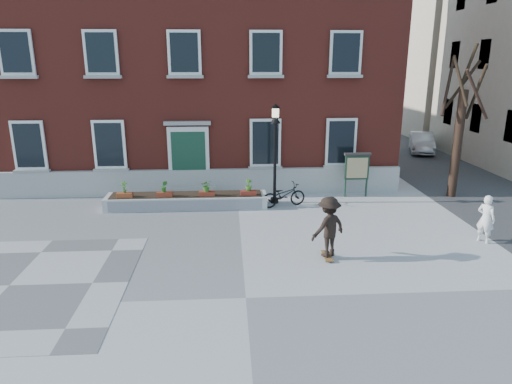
{
  "coord_description": "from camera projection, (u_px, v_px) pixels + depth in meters",
  "views": [
    {
      "loc": [
        -0.37,
        -9.86,
        5.55
      ],
      "look_at": [
        0.5,
        4.0,
        1.5
      ],
      "focal_mm": 32.0,
      "sensor_mm": 36.0,
      "label": 1
    }
  ],
  "objects": [
    {
      "name": "ground",
      "position": [
        246.0,
        298.0,
        11.02
      ],
      "size": [
        100.0,
        100.0,
        0.0
      ],
      "primitive_type": "plane",
      "color": "#A1A1A3",
      "rests_on": "ground"
    },
    {
      "name": "checker_patch",
      "position": [
        9.0,
        286.0,
        11.62
      ],
      "size": [
        6.0,
        6.0,
        0.01
      ],
      "primitive_type": "cube",
      "color": "#58585A",
      "rests_on": "ground"
    },
    {
      "name": "bicycle",
      "position": [
        284.0,
        195.0,
        17.75
      ],
      "size": [
        1.89,
        1.09,
        0.94
      ],
      "primitive_type": "imported",
      "rotation": [
        0.0,
        0.0,
        1.85
      ],
      "color": "black",
      "rests_on": "ground"
    },
    {
      "name": "parked_car",
      "position": [
        422.0,
        143.0,
        28.1
      ],
      "size": [
        2.41,
        3.95,
        1.23
      ],
      "primitive_type": "imported",
      "rotation": [
        0.0,
        0.0,
        -0.32
      ],
      "color": "silver",
      "rests_on": "ground"
    },
    {
      "name": "bystander",
      "position": [
        486.0,
        219.0,
        14.2
      ],
      "size": [
        0.62,
        0.67,
        1.54
      ],
      "primitive_type": "imported",
      "rotation": [
        0.0,
        0.0,
        2.15
      ],
      "color": "white",
      "rests_on": "ground"
    },
    {
      "name": "brick_building",
      "position": [
        193.0,
        43.0,
        22.53
      ],
      "size": [
        18.4,
        10.85,
        12.6
      ],
      "color": "maroon",
      "rests_on": "ground"
    },
    {
      "name": "planter_assembly",
      "position": [
        187.0,
        200.0,
        17.7
      ],
      "size": [
        6.2,
        1.12,
        1.15
      ],
      "color": "silver",
      "rests_on": "ground"
    },
    {
      "name": "bare_tree",
      "position": [
        459.0,
        130.0,
        18.46
      ],
      "size": [
        1.83,
        1.83,
        6.16
      ],
      "color": "#311F16",
      "rests_on": "ground"
    },
    {
      "name": "lamp_post",
      "position": [
        275.0,
        140.0,
        17.64
      ],
      "size": [
        0.4,
        0.4,
        3.93
      ],
      "color": "black",
      "rests_on": "ground"
    },
    {
      "name": "notice_board",
      "position": [
        357.0,
        167.0,
        18.81
      ],
      "size": [
        1.1,
        0.16,
        1.87
      ],
      "color": "#193222",
      "rests_on": "ground"
    },
    {
      "name": "skateboarder",
      "position": [
        329.0,
        227.0,
        12.99
      ],
      "size": [
        1.32,
        1.15,
        1.85
      ],
      "color": "brown",
      "rests_on": "ground"
    }
  ]
}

